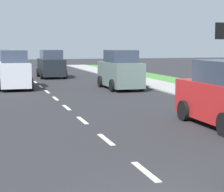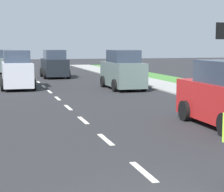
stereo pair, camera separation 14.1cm
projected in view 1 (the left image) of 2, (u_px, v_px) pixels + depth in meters
ground_plane at (40, 86)px, 25.91m from camera, size 96.00×96.00×0.00m
lane_center_line at (33, 80)px, 29.91m from camera, size 0.14×46.40×0.01m
car_oncoming_second at (14, 71)px, 24.38m from camera, size 1.88×4.32×2.22m
car_outgoing_far at (51, 65)px, 32.36m from camera, size 1.96×3.91×2.14m
car_parked_far at (120, 71)px, 24.13m from camera, size 1.88×4.13×2.24m
car_oncoming_third at (1, 62)px, 37.54m from camera, size 1.96×4.26×2.08m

